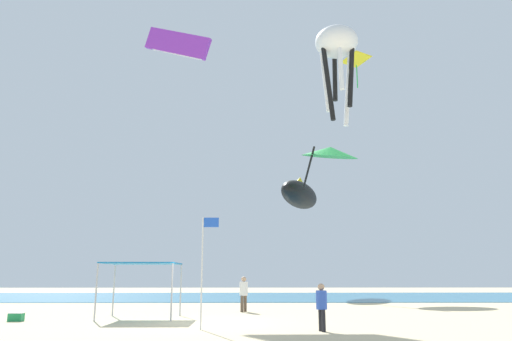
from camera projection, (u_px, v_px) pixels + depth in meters
name	position (u px, v px, depth m)	size (l,w,h in m)	color
ground	(196.00, 324.00, 19.18)	(110.00, 110.00, 0.10)	beige
ocean_strip	(225.00, 297.00, 42.32)	(110.00, 19.22, 0.03)	teal
canopy_tent	(142.00, 265.00, 21.70)	(3.25, 2.78, 2.43)	#B2B2B7
person_near_tent	(322.00, 303.00, 16.44)	(0.38, 0.42, 1.60)	black
person_leftmost	(244.00, 291.00, 25.12)	(0.43, 0.44, 1.81)	brown
banner_flag	(204.00, 261.00, 17.31)	(0.61, 0.06, 3.95)	silver
cooler_box	(16.00, 317.00, 19.87)	(0.57, 0.37, 0.35)	#1E8C4C
kite_inflatable_black	(300.00, 195.00, 45.68)	(5.92, 8.89, 3.31)	black
kite_diamond_yellow	(356.00, 61.00, 37.46)	(2.42, 2.42, 2.55)	yellow
kite_parafoil_purple	(178.00, 44.00, 38.03)	(5.66, 2.56, 3.60)	purple
kite_octopus_white	(337.00, 47.00, 33.32)	(3.09, 3.09, 7.04)	white
kite_delta_green	(330.00, 152.00, 41.41)	(6.23, 6.27, 4.11)	green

